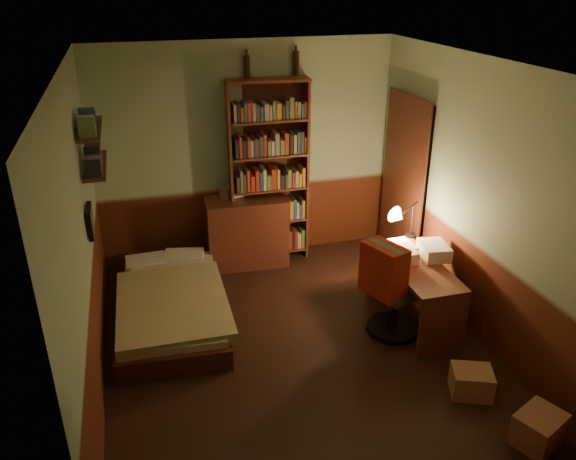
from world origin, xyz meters
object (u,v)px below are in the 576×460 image
object	(u,v)px
dresser	(247,231)
bookshelf	(269,173)
bed	(171,295)
mini_stereo	(231,191)
cardboard_box_a	(539,429)
desk	(413,293)
cardboard_box_b	(471,382)
desk_lamp	(413,213)
office_chair	(396,289)

from	to	relation	value
dresser	bookshelf	bearing A→B (deg)	17.77
bed	bookshelf	distance (m)	1.88
bookshelf	mini_stereo	bearing A→B (deg)	-179.82
mini_stereo	cardboard_box_a	size ratio (longest dim) A/B	0.66
desk	cardboard_box_b	bearing A→B (deg)	-90.72
desk_lamp	office_chair	xyz separation A→B (m)	(-0.50, -0.72, -0.44)
cardboard_box_b	bed	bearing A→B (deg)	141.58
office_chair	cardboard_box_b	world-z (taller)	office_chair
mini_stereo	bookshelf	xyz separation A→B (m)	(0.45, -0.04, 0.19)
bed	bookshelf	xyz separation A→B (m)	(1.31, 1.07, 0.81)
desk_lamp	office_chair	world-z (taller)	desk_lamp
office_chair	desk	bearing A→B (deg)	3.96
dresser	cardboard_box_a	distance (m)	3.77
bookshelf	cardboard_box_b	distance (m)	3.23
dresser	desk_lamp	bearing A→B (deg)	-31.98
office_chair	desk_lamp	bearing A→B (deg)	34.10
cardboard_box_b	bookshelf	bearing A→B (deg)	109.06
bookshelf	desk_lamp	world-z (taller)	bookshelf
desk	desk_lamp	distance (m)	0.88
bed	desk	world-z (taller)	desk
bed	bookshelf	world-z (taller)	bookshelf
office_chair	mini_stereo	bearing A→B (deg)	101.44
desk	dresser	bearing A→B (deg)	128.97
mini_stereo	cardboard_box_a	bearing A→B (deg)	-89.11
bed	cardboard_box_a	xyz separation A→B (m)	(2.49, -2.46, -0.15)
dresser	desk	world-z (taller)	dresser
bed	dresser	distance (m)	1.41
bed	desk_lamp	distance (m)	2.67
bed	cardboard_box_a	distance (m)	3.50
cardboard_box_a	desk_lamp	bearing A→B (deg)	87.58
mini_stereo	desk_lamp	xyz separation A→B (m)	(1.73, -1.21, 0.01)
desk	cardboard_box_b	size ratio (longest dim) A/B	3.66
office_chair	bookshelf	bearing A→B (deg)	91.37
dresser	bed	bearing A→B (deg)	-132.90
desk	cardboard_box_a	distance (m)	1.78
dresser	mini_stereo	bearing A→B (deg)	140.60
desk	desk_lamp	bearing A→B (deg)	68.04
desk_lamp	cardboard_box_a	size ratio (longest dim) A/B	1.54
bed	bookshelf	bearing A→B (deg)	43.50
dresser	cardboard_box_a	bearing A→B (deg)	-64.25
bookshelf	cardboard_box_b	xyz separation A→B (m)	(1.01, -2.91, -0.98)
bed	mini_stereo	world-z (taller)	mini_stereo
bed	cardboard_box_b	bearing A→B (deg)	-34.29
mini_stereo	office_chair	bearing A→B (deg)	-81.19
bed	cardboard_box_a	world-z (taller)	bed
cardboard_box_a	office_chair	bearing A→B (deg)	103.76
bed	desk_lamp	bearing A→B (deg)	1.97
desk	desk_lamp	world-z (taller)	desk_lamp
bookshelf	desk_lamp	bearing A→B (deg)	-37.22
mini_stereo	office_chair	distance (m)	2.33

